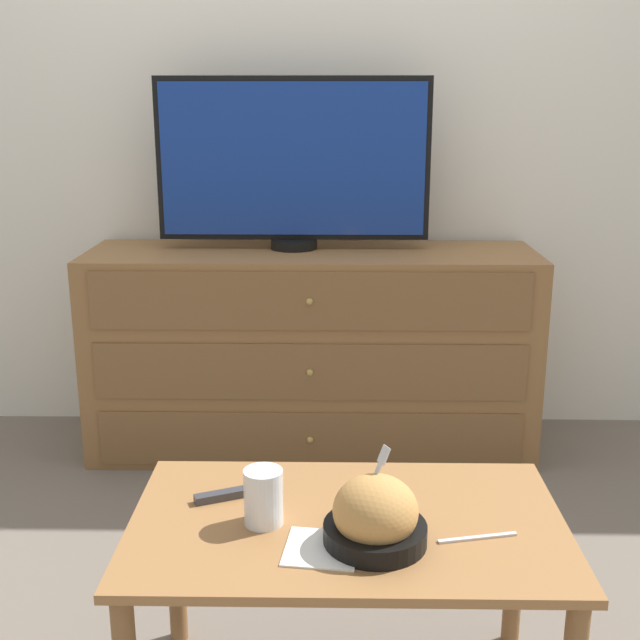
% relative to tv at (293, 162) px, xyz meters
% --- Properties ---
extents(ground_plane, '(12.00, 12.00, 0.00)m').
position_rel_tv_xyz_m(ground_plane, '(0.02, 0.21, -1.09)').
color(ground_plane, '#70665B').
extents(wall_back, '(12.00, 0.05, 2.60)m').
position_rel_tv_xyz_m(wall_back, '(0.02, 0.24, 0.21)').
color(wall_back, white).
rests_on(wall_back, ground_plane).
extents(dresser, '(1.66, 0.50, 0.77)m').
position_rel_tv_xyz_m(dresser, '(0.07, -0.06, -0.70)').
color(dresser, olive).
rests_on(dresser, ground_plane).
extents(tv, '(1.00, 0.17, 0.62)m').
position_rel_tv_xyz_m(tv, '(0.00, 0.00, 0.00)').
color(tv, black).
rests_on(tv, dresser).
extents(coffee_table, '(0.91, 0.54, 0.47)m').
position_rel_tv_xyz_m(coffee_table, '(0.18, -1.47, -0.69)').
color(coffee_table, '#9E6B3D').
rests_on(coffee_table, ground_plane).
extents(takeout_bowl, '(0.21, 0.21, 0.19)m').
position_rel_tv_xyz_m(takeout_bowl, '(0.23, -1.56, -0.56)').
color(takeout_bowl, black).
rests_on(takeout_bowl, coffee_table).
extents(drink_cup, '(0.08, 0.08, 0.12)m').
position_rel_tv_xyz_m(drink_cup, '(0.01, -1.48, -0.57)').
color(drink_cup, '#9E6638').
rests_on(drink_cup, coffee_table).
extents(napkin, '(0.16, 0.16, 0.00)m').
position_rel_tv_xyz_m(napkin, '(0.13, -1.58, -0.62)').
color(napkin, white).
rests_on(napkin, coffee_table).
extents(knife, '(0.16, 0.04, 0.01)m').
position_rel_tv_xyz_m(knife, '(0.44, -1.54, -0.62)').
color(knife, silver).
rests_on(knife, coffee_table).
extents(remote_control, '(0.13, 0.07, 0.02)m').
position_rel_tv_xyz_m(remote_control, '(-0.09, -1.38, -0.61)').
color(remote_control, '#38383D').
rests_on(remote_control, coffee_table).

